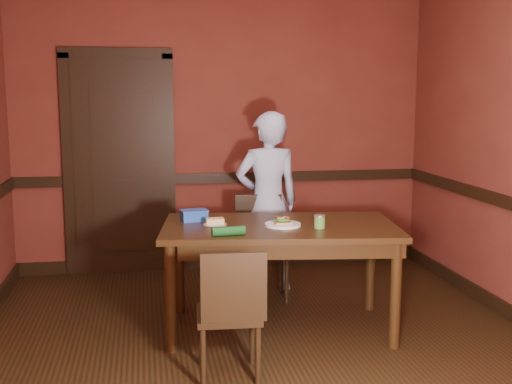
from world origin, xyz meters
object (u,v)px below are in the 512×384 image
object	(u,v)px
chair_far	(264,248)
sauce_jar	(320,221)
chair_near	(228,312)
person	(268,202)
food_tub	(194,215)
sandwich_plate	(283,223)
cheese_saucer	(215,223)
dining_table	(279,277)

from	to	relation	value
chair_far	sauce_jar	world-z (taller)	sauce_jar
chair_far	chair_near	size ratio (longest dim) A/B	1.05
person	food_tub	distance (m)	1.00
person	chair_far	bearing A→B (deg)	64.63
sandwich_plate	cheese_saucer	bearing A→B (deg)	168.37
cheese_saucer	food_tub	bearing A→B (deg)	124.99
dining_table	chair_far	xyz separation A→B (m)	(0.02, 0.74, 0.04)
dining_table	person	bearing A→B (deg)	91.82
cheese_saucer	food_tub	size ratio (longest dim) A/B	0.78
chair_near	cheese_saucer	distance (m)	0.88
dining_table	sauce_jar	world-z (taller)	sauce_jar
sauce_jar	cheese_saucer	size ratio (longest dim) A/B	0.57
sauce_jar	cheese_saucer	distance (m)	0.75
sandwich_plate	chair_far	bearing A→B (deg)	89.18
chair_far	sandwich_plate	bearing A→B (deg)	-86.16
dining_table	cheese_saucer	distance (m)	0.63
dining_table	sandwich_plate	world-z (taller)	sandwich_plate
dining_table	chair_near	distance (m)	0.88
sandwich_plate	cheese_saucer	world-z (taller)	sandwich_plate
sauce_jar	chair_far	bearing A→B (deg)	104.03
cheese_saucer	person	bearing A→B (deg)	58.18
food_tub	sandwich_plate	bearing A→B (deg)	-35.15
chair_near	cheese_saucer	xyz separation A→B (m)	(0.01, 0.78, 0.40)
person	cheese_saucer	bearing A→B (deg)	51.54
person	sauce_jar	size ratio (longest dim) A/B	16.56
dining_table	food_tub	xyz separation A→B (m)	(-0.60, 0.24, 0.44)
chair_far	sandwich_plate	distance (m)	0.87
chair_near	cheese_saucer	size ratio (longest dim) A/B	4.92
dining_table	chair_far	distance (m)	0.74
chair_near	chair_far	bearing A→B (deg)	-105.29
person	cheese_saucer	world-z (taller)	person
dining_table	sauce_jar	xyz separation A→B (m)	(0.25, -0.17, 0.44)
sauce_jar	sandwich_plate	bearing A→B (deg)	152.98
sauce_jar	cheese_saucer	bearing A→B (deg)	162.93
dining_table	food_tub	world-z (taller)	food_tub
dining_table	sandwich_plate	xyz separation A→B (m)	(0.01, -0.05, 0.41)
sandwich_plate	sauce_jar	size ratio (longest dim) A/B	2.73
person	sandwich_plate	xyz separation A→B (m)	(-0.08, -1.01, 0.02)
chair_near	person	bearing A→B (deg)	-105.29
chair_far	chair_near	world-z (taller)	chair_far
chair_far	cheese_saucer	distance (m)	0.93
dining_table	person	xyz separation A→B (m)	(0.10, 0.96, 0.39)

